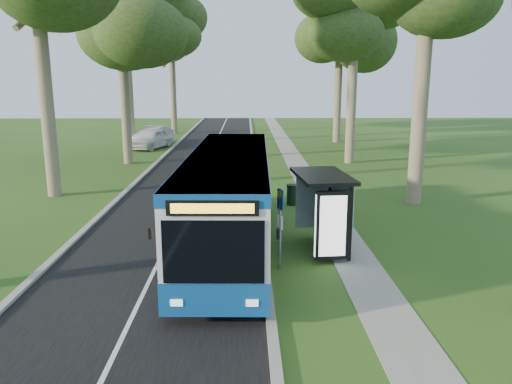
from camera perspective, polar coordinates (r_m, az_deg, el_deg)
ground at (r=18.29m, az=0.80°, el=-5.98°), size 120.00×120.00×0.00m
road at (r=28.08m, az=-7.04°, el=0.62°), size 7.00×100.00×0.02m
kerb_east at (r=27.92m, az=0.12°, el=0.76°), size 0.25×100.00×0.12m
kerb_west at (r=28.64m, az=-14.03°, el=0.68°), size 0.25×100.00×0.12m
centre_line at (r=28.08m, az=-7.04°, el=0.65°), size 0.12×100.00×0.00m
footpath at (r=28.16m, az=6.23°, el=0.68°), size 1.50×100.00×0.02m
bus at (r=17.70m, az=-3.08°, el=-0.76°), size 2.97×12.74×3.36m
bus_stop_sign at (r=15.57m, az=2.77°, el=-3.09°), size 0.17×0.36×2.62m
bus_shelter at (r=17.02m, az=8.21°, el=-0.85°), size 2.00×3.30×2.70m
litter_bin at (r=23.83m, az=4.15°, el=-0.31°), size 0.56×0.56×0.98m
car_white at (r=44.17m, az=-11.82°, el=5.97°), size 3.58×5.30×1.68m
car_silver at (r=46.83m, az=-11.66°, el=6.36°), size 3.13×5.38×1.68m
tree_west_c at (r=36.52m, az=-15.27°, el=18.90°), size 5.20×5.20×13.53m
tree_west_e at (r=56.03m, az=-9.66°, el=17.09°), size 5.20×5.20×13.81m
tree_east_c at (r=36.38m, az=11.31°, el=20.16°), size 5.20×5.20×14.42m
tree_east_d at (r=48.42m, az=9.66°, el=19.49°), size 5.20×5.20×15.76m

